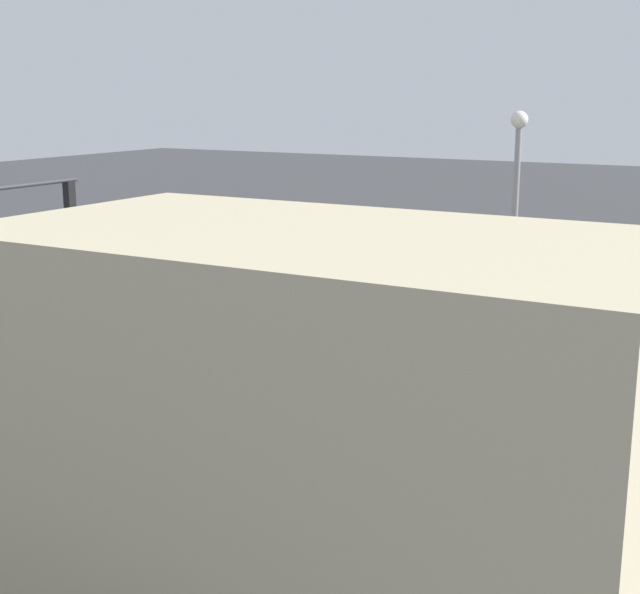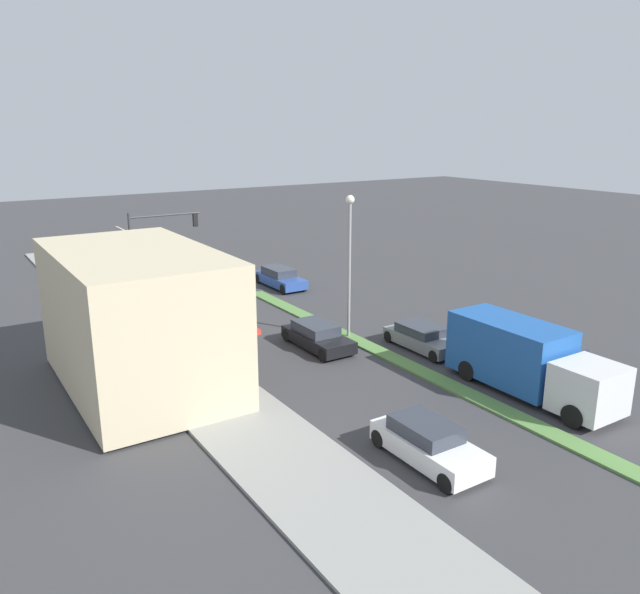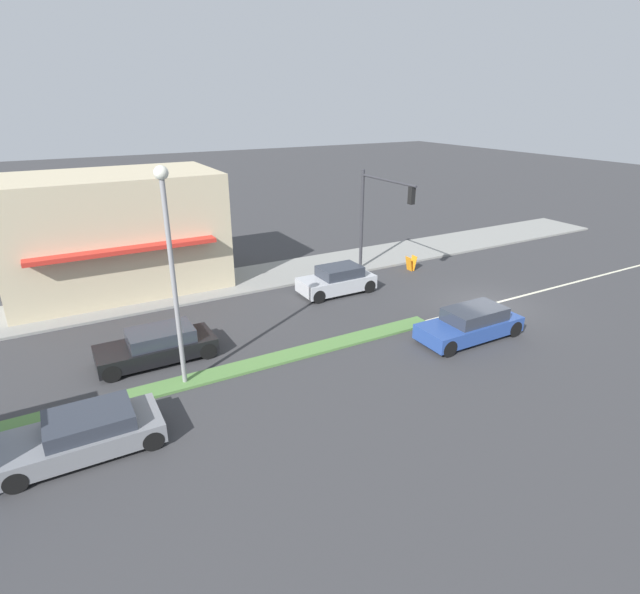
% 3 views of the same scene
% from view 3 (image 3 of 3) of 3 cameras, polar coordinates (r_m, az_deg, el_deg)
% --- Properties ---
extents(ground_plane, '(160.00, 160.00, 0.00)m').
position_cam_3_polar(ground_plane, '(18.07, -25.39, -11.60)').
color(ground_plane, '#38383A').
extents(sidewalk_right, '(4.00, 73.00, 0.12)m').
position_cam_3_polar(sidewalk_right, '(26.19, -28.30, -1.65)').
color(sidewalk_right, gray).
rests_on(sidewalk_right, ground).
extents(lane_marking_center, '(0.16, 60.00, 0.01)m').
position_cam_3_polar(lane_marking_center, '(25.47, 18.61, -0.86)').
color(lane_marking_center, beige).
rests_on(lane_marking_center, ground).
extents(building_corner_store, '(6.61, 10.34, 5.80)m').
position_cam_3_polar(building_corner_store, '(27.44, -22.45, 6.87)').
color(building_corner_store, '#C6B793').
rests_on(building_corner_store, sidewalk_right).
extents(traffic_signal_main, '(4.59, 0.34, 5.60)m').
position_cam_3_polar(traffic_signal_main, '(27.18, 6.56, 10.14)').
color(traffic_signal_main, '#333338').
rests_on(traffic_signal_main, sidewalk_right).
extents(street_lamp, '(0.44, 0.44, 7.37)m').
position_cam_3_polar(street_lamp, '(16.46, -16.74, 4.86)').
color(street_lamp, gray).
rests_on(street_lamp, median_strip).
extents(pedestrian, '(0.34, 0.34, 1.77)m').
position_cam_3_polar(pedestrian, '(26.54, -18.31, 2.51)').
color(pedestrian, '#282D42').
rests_on(pedestrian, sidewalk_right).
extents(warning_aframe_sign, '(0.45, 0.53, 0.84)m').
position_cam_3_polar(warning_aframe_sign, '(29.40, 10.35, 3.81)').
color(warning_aframe_sign, orange).
rests_on(warning_aframe_sign, ground).
extents(suv_black, '(1.82, 4.32, 1.25)m').
position_cam_3_polar(suv_black, '(19.92, -18.07, -5.30)').
color(suv_black, black).
rests_on(suv_black, ground).
extents(sedan_silver, '(1.80, 3.84, 1.39)m').
position_cam_3_polar(sedan_silver, '(25.48, 1.97, 1.92)').
color(sedan_silver, '#B7BABF').
rests_on(sedan_silver, ground).
extents(suv_grey, '(1.91, 4.18, 1.18)m').
position_cam_3_polar(suv_grey, '(15.90, -25.26, -13.92)').
color(suv_grey, slate).
rests_on(suv_grey, ground).
extents(coupe_blue, '(1.78, 4.52, 1.33)m').
position_cam_3_polar(coupe_blue, '(21.53, 16.83, -2.98)').
color(coupe_blue, '#284793').
rests_on(coupe_blue, ground).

